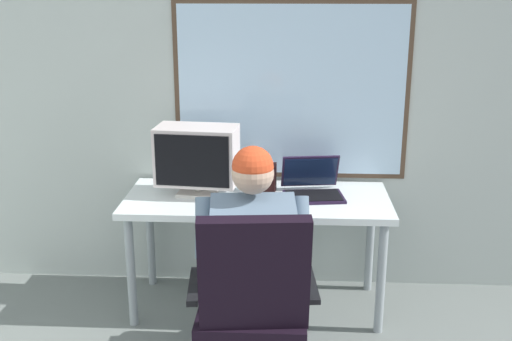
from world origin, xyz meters
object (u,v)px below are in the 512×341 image
desk (257,209)px  laptop (312,185)px  desk_speaker (268,177)px  office_chair (253,297)px  crt_monitor (197,156)px  wine_glass (248,190)px  person_seated (252,257)px

desk → laptop: bearing=11.8°
desk → desk_speaker: (0.06, 0.11, 0.16)m
office_chair → crt_monitor: bearing=111.3°
wine_glass → desk_speaker: (0.11, 0.26, -0.01)m
crt_monitor → wine_glass: size_ratio=3.46×
desk → office_chair: (0.03, -0.95, -0.06)m
person_seated → office_chair: bearing=-85.5°
laptop → person_seated: bearing=-112.4°
desk → crt_monitor: size_ratio=3.17×
crt_monitor → desk_speaker: (0.41, 0.08, -0.15)m
desk → person_seated: bearing=-89.0°
laptop → wine_glass: bearing=-149.1°
laptop → desk_speaker: 0.27m
person_seated → desk_speaker: 0.81m
office_chair → crt_monitor: size_ratio=2.07×
laptop → wine_glass: 0.43m
office_chair → laptop: bearing=74.2°
wine_glass → laptop: bearing=30.9°
office_chair → wine_glass: (-0.08, 0.80, 0.23)m
crt_monitor → wine_glass: crt_monitor is taller
desk → desk_speaker: desk_speaker is taller
desk_speaker → desk: bearing=-118.9°
office_chair → person_seated: size_ratio=0.82×
desk → crt_monitor: (-0.35, 0.03, 0.31)m
office_chair → wine_glass: office_chair is taller
desk → office_chair: 0.96m
desk → office_chair: bearing=-88.1°
person_seated → desk_speaker: person_seated is taller
person_seated → wine_glass: (-0.06, 0.54, 0.16)m
laptop → wine_glass: size_ratio=2.70×
person_seated → desk_speaker: size_ratio=7.13×
office_chair → laptop: (0.29, 1.02, 0.20)m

